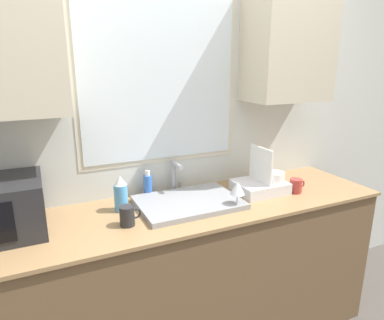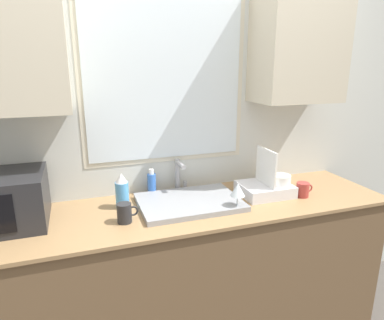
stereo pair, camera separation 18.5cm
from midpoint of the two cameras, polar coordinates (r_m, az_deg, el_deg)
countertop at (r=2.18m, az=-4.28°, el=-19.24°), size 2.48×0.63×0.94m
wall_back at (r=2.09m, az=-7.68°, el=7.11°), size 6.00×0.38×2.60m
sink_basin at (r=1.98m, az=-3.28°, el=-7.10°), size 0.57×0.41×0.03m
faucet at (r=2.13m, az=-5.35°, el=-2.35°), size 0.08×0.15×0.21m
dish_rack at (r=2.18m, az=9.17°, el=-3.94°), size 0.31×0.25×0.29m
spray_bottle at (r=1.93m, az=-14.50°, el=-5.54°), size 0.07×0.07×0.20m
soap_bottle at (r=2.11m, az=-9.86°, el=-4.16°), size 0.05×0.05×0.17m
mug_near_sink at (r=1.77m, az=-13.68°, el=-9.10°), size 0.11×0.07×0.10m
wine_glass at (r=1.89m, az=4.83°, el=-4.89°), size 0.08×0.08×0.16m
mug_by_rack at (r=2.22m, az=14.70°, el=-4.20°), size 0.11×0.08×0.09m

